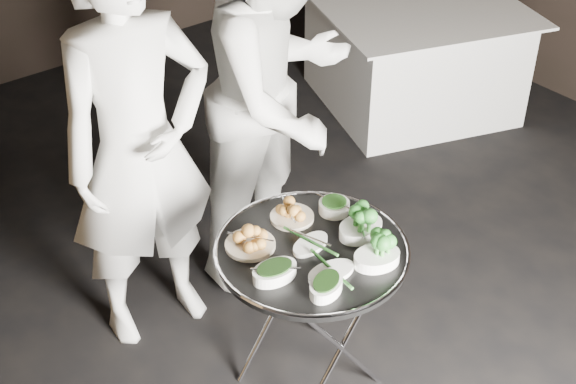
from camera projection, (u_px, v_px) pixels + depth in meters
floor at (318, 361)px, 3.71m from camera, size 6.00×7.00×0.05m
tray_stand at (311, 312)px, 3.34m from camera, size 0.51×0.43×0.74m
serving_tray at (312, 251)px, 3.14m from camera, size 0.77×0.77×0.04m
potato_plate_a at (250, 240)px, 3.13m from camera, size 0.20×0.20×0.07m
potato_plate_b at (292, 213)px, 3.28m from camera, size 0.18×0.18×0.07m
greens_bowl at (334, 205)px, 3.32m from camera, size 0.13×0.13×0.08m
asparagus_plate_a at (310, 243)px, 3.14m from camera, size 0.19×0.13×0.04m
asparagus_plate_b at (331, 271)px, 3.00m from camera, size 0.21×0.13×0.04m
spinach_bowl_a at (275, 271)px, 2.98m from camera, size 0.19×0.14×0.07m
spinach_bowl_b at (326, 284)px, 2.92m from camera, size 0.20×0.17×0.07m
broccoli_bowl_a at (361, 227)px, 3.19m from camera, size 0.20×0.14×0.08m
broccoli_bowl_b at (377, 256)px, 3.05m from camera, size 0.22×0.18×0.08m
serving_utensils at (304, 229)px, 3.16m from camera, size 0.58×0.42×0.01m
waiter_left at (139, 151)px, 3.37m from camera, size 0.72×0.50×1.90m
waiter_right at (282, 93)px, 3.75m from camera, size 1.07×0.91×1.93m
dining_table at (413, 54)px, 5.45m from camera, size 1.29×1.29×0.73m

